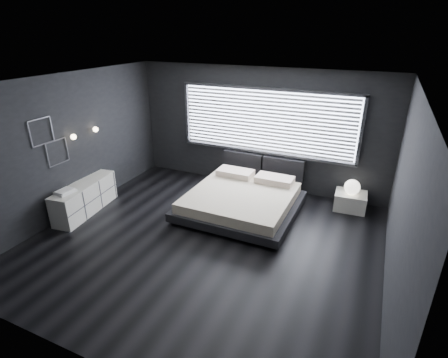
% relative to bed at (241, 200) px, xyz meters
% --- Properties ---
extents(room, '(6.04, 6.00, 2.80)m').
position_rel_bed_xyz_m(room, '(-0.19, -1.31, 1.13)').
color(room, black).
rests_on(room, ground).
extents(window, '(4.14, 0.09, 1.52)m').
position_rel_bed_xyz_m(window, '(0.01, 1.39, 1.34)').
color(window, white).
rests_on(window, ground).
extents(headboard, '(1.96, 0.16, 0.52)m').
position_rel_bed_xyz_m(headboard, '(-0.00, 1.33, 0.30)').
color(headboard, black).
rests_on(headboard, ground).
extents(sconce_near, '(0.18, 0.11, 0.11)m').
position_rel_bed_xyz_m(sconce_near, '(-3.07, -1.26, 1.33)').
color(sconce_near, silver).
rests_on(sconce_near, ground).
extents(sconce_far, '(0.18, 0.11, 0.11)m').
position_rel_bed_xyz_m(sconce_far, '(-3.07, -0.66, 1.33)').
color(sconce_far, silver).
rests_on(sconce_far, ground).
extents(wall_art_upper, '(0.01, 0.48, 0.48)m').
position_rel_bed_xyz_m(wall_art_upper, '(-3.16, -1.86, 1.58)').
color(wall_art_upper, '#47474C').
rests_on(wall_art_upper, ground).
extents(wall_art_lower, '(0.01, 0.48, 0.48)m').
position_rel_bed_xyz_m(wall_art_lower, '(-3.16, -1.61, 1.11)').
color(wall_art_lower, '#47474C').
rests_on(wall_art_lower, ground).
extents(bed, '(2.29, 2.19, 0.59)m').
position_rel_bed_xyz_m(bed, '(0.00, 0.00, 0.00)').
color(bed, black).
rests_on(bed, ground).
extents(nightstand, '(0.66, 0.56, 0.37)m').
position_rel_bed_xyz_m(nightstand, '(2.06, 1.08, -0.09)').
color(nightstand, silver).
rests_on(nightstand, ground).
extents(orb_lamp, '(0.32, 0.32, 0.32)m').
position_rel_bed_xyz_m(orb_lamp, '(2.06, 1.03, 0.26)').
color(orb_lamp, white).
rests_on(orb_lamp, nightstand).
extents(dresser, '(0.66, 1.64, 0.64)m').
position_rel_bed_xyz_m(dresser, '(-2.97, -1.33, 0.05)').
color(dresser, silver).
rests_on(dresser, ground).
extents(book_stack, '(0.30, 0.38, 0.07)m').
position_rel_bed_xyz_m(book_stack, '(-2.94, -1.80, 0.40)').
color(book_stack, white).
rests_on(book_stack, dresser).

